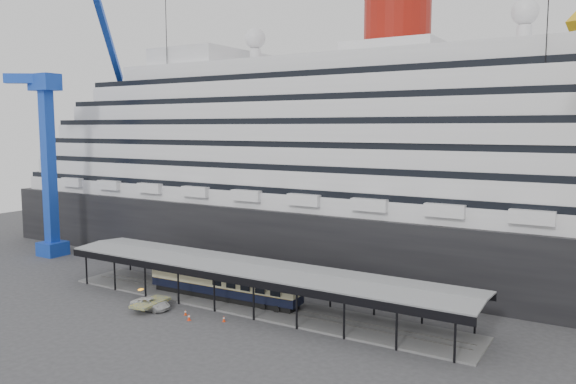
{
  "coord_description": "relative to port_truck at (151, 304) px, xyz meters",
  "views": [
    {
      "loc": [
        38.92,
        -50.9,
        22.19
      ],
      "look_at": [
        3.25,
        8.0,
        14.27
      ],
      "focal_mm": 35.0,
      "sensor_mm": 36.0,
      "label": 1
    }
  ],
  "objects": [
    {
      "name": "traffic_cone_left",
      "position": [
        5.04,
        0.63,
        -0.37
      ],
      "size": [
        0.34,
        0.34,
        0.67
      ],
      "rotation": [
        0.0,
        0.0,
        -0.0
      ],
      "color": "red",
      "rests_on": "ground"
    },
    {
      "name": "traffic_cone_right",
      "position": [
        10.35,
        1.2,
        -0.36
      ],
      "size": [
        0.43,
        0.43,
        0.67
      ],
      "rotation": [
        0.0,
        0.0,
        0.3
      ],
      "color": "red",
      "rests_on": "ground"
    },
    {
      "name": "ground",
      "position": [
        10.05,
        2.58,
        -0.7
      ],
      "size": [
        200.0,
        200.0,
        0.0
      ],
      "primitive_type": "plane",
      "color": "#37373A",
      "rests_on": "ground"
    },
    {
      "name": "traffic_cone_mid",
      "position": [
        6.64,
        -0.57,
        -0.3
      ],
      "size": [
        0.5,
        0.5,
        0.79
      ],
      "rotation": [
        0.0,
        0.0,
        -0.28
      ],
      "color": "red",
      "rests_on": "ground"
    },
    {
      "name": "port_truck",
      "position": [
        0.0,
        0.0,
        0.0
      ],
      "size": [
        5.19,
        2.74,
        1.39
      ],
      "primitive_type": "imported",
      "rotation": [
        0.0,
        0.0,
        1.66
      ],
      "color": "silver",
      "rests_on": "ground"
    },
    {
      "name": "platform_canopy",
      "position": [
        10.05,
        7.58,
        1.67
      ],
      "size": [
        56.0,
        9.18,
        5.3
      ],
      "color": "slate",
      "rests_on": "ground"
    },
    {
      "name": "cruise_ship",
      "position": [
        10.1,
        34.58,
        17.65
      ],
      "size": [
        130.0,
        30.0,
        43.9
      ],
      "color": "black",
      "rests_on": "ground"
    },
    {
      "name": "crane_blue",
      "position": [
        -35.06,
        13.2,
        19.26
      ],
      "size": [
        22.63,
        19.19,
        47.6
      ],
      "color": "blue",
      "rests_on": "ground"
    },
    {
      "name": "pullman_carriage",
      "position": [
        5.44,
        7.58,
        1.92
      ],
      "size": [
        21.97,
        3.6,
        21.48
      ],
      "rotation": [
        0.0,
        0.0,
        0.04
      ],
      "color": "black",
      "rests_on": "ground"
    }
  ]
}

